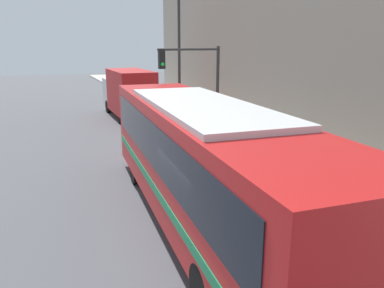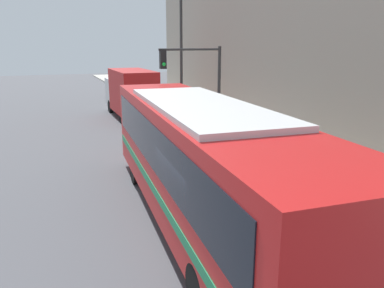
{
  "view_description": "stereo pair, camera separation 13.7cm",
  "coord_description": "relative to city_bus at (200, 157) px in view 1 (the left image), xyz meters",
  "views": [
    {
      "loc": [
        -3.38,
        -6.99,
        4.83
      ],
      "look_at": [
        1.43,
        4.65,
        1.48
      ],
      "focal_mm": 35.0,
      "sensor_mm": 36.0,
      "label": 1
    },
    {
      "loc": [
        -3.25,
        -7.05,
        4.83
      ],
      "look_at": [
        1.43,
        4.65,
        1.48
      ],
      "focal_mm": 35.0,
      "sensor_mm": 36.0,
      "label": 2
    }
  ],
  "objects": [
    {
      "name": "sidewalk",
      "position": [
        5.75,
        18.34,
        -1.89
      ],
      "size": [
        3.37,
        70.0,
        0.17
      ],
      "color": "#B7B2A8",
      "rests_on": "ground_plane"
    },
    {
      "name": "fire_hydrant",
      "position": [
        4.67,
        1.85,
        -1.45
      ],
      "size": [
        0.22,
        0.29,
        0.69
      ],
      "color": "gold",
      "rests_on": "sidewalk"
    },
    {
      "name": "street_lamp",
      "position": [
        4.58,
        14.67,
        2.76
      ],
      "size": [
        2.7,
        0.28,
        7.71
      ],
      "color": "#2D2D2D",
      "rests_on": "sidewalk"
    },
    {
      "name": "delivery_truck",
      "position": [
        1.81,
        16.27,
        -0.22
      ],
      "size": [
        2.2,
        7.33,
        3.24
      ],
      "color": "#B21919",
      "rests_on": "ground_plane"
    },
    {
      "name": "city_bus",
      "position": [
        0.0,
        0.0,
        0.0
      ],
      "size": [
        3.35,
        12.34,
        3.42
      ],
      "rotation": [
        0.0,
        0.0,
        -0.07
      ],
      "color": "red",
      "rests_on": "ground_plane"
    },
    {
      "name": "traffic_light_pole",
      "position": [
        3.61,
        8.78,
        1.39
      ],
      "size": [
        3.28,
        0.35,
        4.59
      ],
      "color": "#2D2D2D",
      "rests_on": "sidewalk"
    },
    {
      "name": "building_facade",
      "position": [
        10.44,
        12.38,
        4.47
      ],
      "size": [
        6.0,
        26.08,
        12.88
      ],
      "color": "#9E9384",
      "rests_on": "ground_plane"
    },
    {
      "name": "parking_meter",
      "position": [
        4.67,
        5.44,
        -0.97
      ],
      "size": [
        0.14,
        0.14,
        1.22
      ],
      "color": "#2D2D2D",
      "rests_on": "sidewalk"
    },
    {
      "name": "ground_plane",
      "position": [
        -0.43,
        -1.66,
        -1.97
      ],
      "size": [
        120.0,
        120.0,
        0.0
      ],
      "primitive_type": "plane",
      "color": "#515156"
    }
  ]
}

